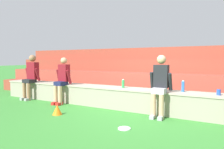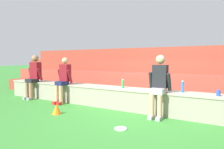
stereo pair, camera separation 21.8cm
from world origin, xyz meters
The scene contains 11 objects.
ground_plane centered at (0.00, 0.00, 0.00)m, with size 80.00×80.00×0.00m, color #388433.
stone_seating_wall centered at (0.00, 0.28, 0.30)m, with size 9.87×0.59×0.56m.
brick_bleachers centered at (0.00, 2.31, 0.66)m, with size 13.17×2.36×1.76m.
person_far_left centered at (-3.81, 0.00, 0.81)m, with size 0.56×0.54×1.47m.
person_left_of_center centered at (-2.43, -0.03, 0.73)m, with size 0.48×0.53×1.38m.
person_center centered at (0.51, -0.02, 0.76)m, with size 0.51×0.54×1.42m.
water_bottle_mid_right centered at (-0.55, 0.25, 0.67)m, with size 0.07×0.07×0.24m.
water_bottle_near_right centered at (0.96, 0.33, 0.69)m, with size 0.07×0.07×0.27m.
plastic_cup_right_end centered at (1.70, 0.23, 0.62)m, with size 0.08×0.08×0.12m, color blue.
frisbee centered at (0.15, -1.17, 0.01)m, with size 0.24×0.24×0.02m, color white.
sports_cone centered at (-1.68, -1.04, 0.12)m, with size 0.23×0.23×0.24m, color orange.
Camera 1 is at (1.72, -4.56, 1.31)m, focal length 32.24 mm.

